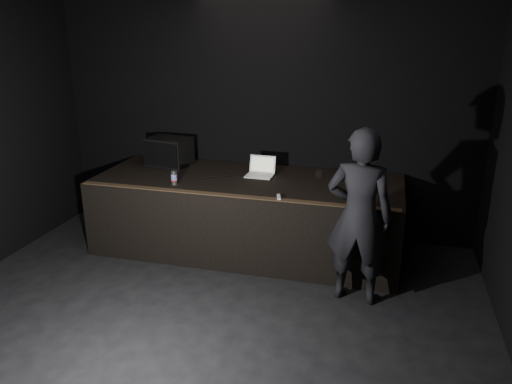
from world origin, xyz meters
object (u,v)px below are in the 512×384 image
at_px(stage_riser, 247,214).
at_px(beer_can, 174,178).
at_px(laptop, 261,170).
at_px(stage_monitor, 169,152).
at_px(person, 359,217).

relative_size(stage_riser, beer_can, 22.08).
bearing_deg(stage_riser, beer_can, -150.02).
xyz_separation_m(laptop, beer_can, (-0.96, -0.68, 0.03)).
height_order(laptop, beer_can, laptop).
distance_m(stage_riser, stage_monitor, 1.49).
xyz_separation_m(stage_riser, beer_can, (-0.82, -0.47, 0.59)).
xyz_separation_m(stage_monitor, laptop, (1.40, -0.15, -0.13)).
height_order(stage_riser, person, person).
bearing_deg(person, stage_monitor, -19.40).
bearing_deg(stage_riser, stage_monitor, 164.09).
height_order(laptop, person, person).
relative_size(stage_monitor, beer_can, 3.62).
bearing_deg(beer_can, stage_monitor, 118.00).
distance_m(laptop, person, 1.81).
bearing_deg(stage_monitor, person, -15.14).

